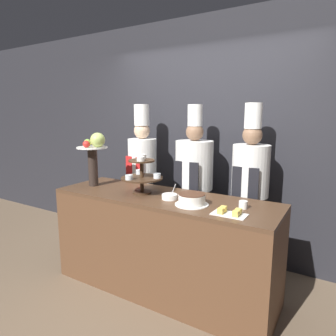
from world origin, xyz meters
name	(u,v)px	position (x,y,z in m)	size (l,w,h in m)	color
ground_plane	(143,307)	(0.00, 0.00, 0.00)	(14.00, 14.00, 0.00)	brown
wall_back	(208,139)	(0.00, 1.35, 1.40)	(10.00, 0.06, 2.80)	#232328
buffet_counter	(163,243)	(0.00, 0.34, 0.47)	(2.15, 0.67, 0.94)	brown
tiered_stand	(142,174)	(-0.22, 0.32, 1.13)	(0.40, 0.40, 0.37)	#3D2819
fruit_pedestal	(94,152)	(-0.82, 0.31, 1.31)	(0.32, 0.32, 0.57)	#2D231E
cake_round	(192,200)	(0.36, 0.23, 0.99)	(0.28, 0.28, 0.10)	white
cup_white	(243,205)	(0.76, 0.36, 0.97)	(0.07, 0.07, 0.06)	white
cake_square_tray	(229,212)	(0.71, 0.16, 0.96)	(0.26, 0.15, 0.05)	white
serving_bowl_near	(170,197)	(0.11, 0.28, 0.97)	(0.14, 0.14, 0.15)	white
chef_left	(142,172)	(-0.68, 0.96, 1.00)	(0.34, 0.34, 1.81)	black
chef_center_left	(194,181)	(0.02, 0.96, 0.96)	(0.41, 0.41, 1.80)	black
chef_center_right	(250,187)	(0.64, 0.96, 0.98)	(0.36, 0.36, 1.80)	black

